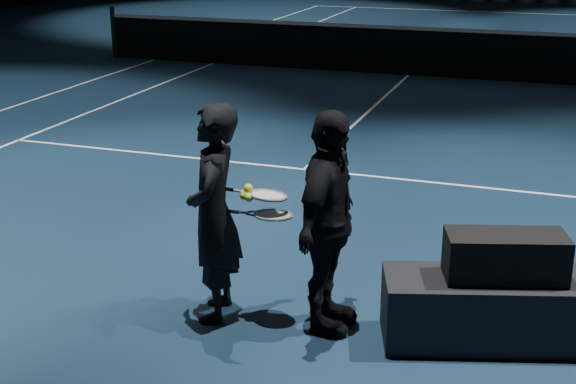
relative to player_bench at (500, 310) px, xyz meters
The scene contains 13 objects.
floor 10.22m from the player_bench, 104.67° to the left, with size 36.00×36.00×0.00m, color black.
court_lines 10.22m from the player_bench, 104.67° to the left, with size 10.98×23.78×0.01m, color white, non-canonical shape.
net_post_left 13.36m from the player_bench, 132.29° to the left, with size 0.10×0.10×1.10m, color black.
net_mesh 10.22m from the player_bench, 104.67° to the left, with size 12.80×0.02×0.86m, color black.
net_tape 10.24m from the player_bench, 104.67° to the left, with size 12.80×0.03×0.07m, color white.
player_bench is the anchor object (origin of this frame).
racket_bag 0.41m from the player_bench, ahead, with size 0.82×0.35×0.33m, color black.
bag_signature 0.45m from the player_bench, 90.00° to the right, with size 0.38×0.00×0.11m, color white.
player_a 2.17m from the player_bench, behind, with size 0.60×0.39×1.65m, color black.
player_b 1.37m from the player_bench, behind, with size 0.96×0.40×1.65m, color black.
racket_lower 1.75m from the player_bench, behind, with size 0.68×0.22×0.03m, color black, non-canonical shape.
racket_upper 1.84m from the player_bench, behind, with size 0.68×0.22×0.03m, color black, non-canonical shape.
tennis_balls 1.98m from the player_bench, behind, with size 0.12×0.10×0.12m, color yellow, non-canonical shape.
Camera 1 is at (2.84, -15.19, 2.87)m, focal length 50.00 mm.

